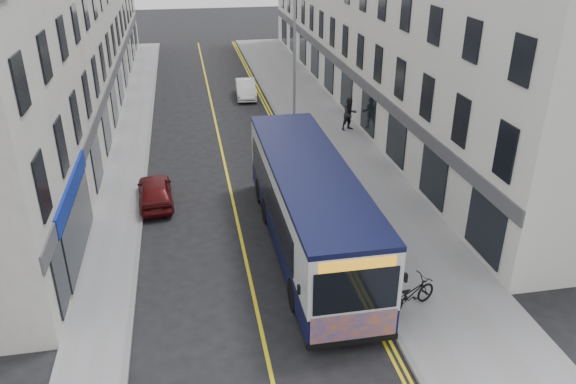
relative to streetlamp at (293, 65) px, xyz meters
name	(u,v)px	position (x,y,z in m)	size (l,w,h in m)	color
ground	(252,288)	(-4.17, -14.00, -4.38)	(140.00, 140.00, 0.00)	black
pavement_east	(337,149)	(2.08, -2.00, -4.32)	(4.50, 64.00, 0.12)	gray
pavement_west	(127,164)	(-9.17, -2.00, -4.32)	(2.00, 64.00, 0.12)	gray
kerb_east	(297,152)	(-0.17, -2.00, -4.32)	(0.18, 64.00, 0.13)	slate
kerb_west	(147,162)	(-8.17, -2.00, -4.32)	(0.18, 64.00, 0.13)	slate
road_centre_line	(223,158)	(-4.17, -2.00, -4.38)	(0.12, 64.00, 0.01)	yellow
road_dbl_yellow_inner	(289,153)	(-0.62, -2.00, -4.38)	(0.10, 64.00, 0.01)	yellow
road_dbl_yellow_outer	(292,153)	(-0.42, -2.00, -4.38)	(0.10, 64.00, 0.01)	yellow
terrace_east	(382,4)	(7.33, 7.00, 2.12)	(6.00, 46.00, 13.00)	silver
terrace_west	(55,12)	(-13.17, 7.00, 2.12)	(6.00, 46.00, 13.00)	silver
streetlamp	(293,65)	(0.00, 0.00, 0.00)	(1.32, 0.18, 8.00)	#919398
city_bus	(309,204)	(-1.70, -11.77, -2.47)	(2.80, 12.01, 3.49)	black
bicycle	(410,294)	(0.69, -16.18, -3.73)	(0.71, 2.03, 1.06)	black
pedestrian_near	(313,141)	(0.42, -3.32, -3.26)	(0.73, 0.48, 2.00)	#976E45
pedestrian_far	(350,114)	(3.62, 0.86, -3.30)	(0.94, 0.73, 1.93)	black
car_white	(246,89)	(-1.63, 9.17, -3.75)	(1.33, 3.81, 1.26)	white
car_maroon	(155,191)	(-7.57, -6.81, -3.76)	(1.48, 3.68, 1.25)	#540E10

